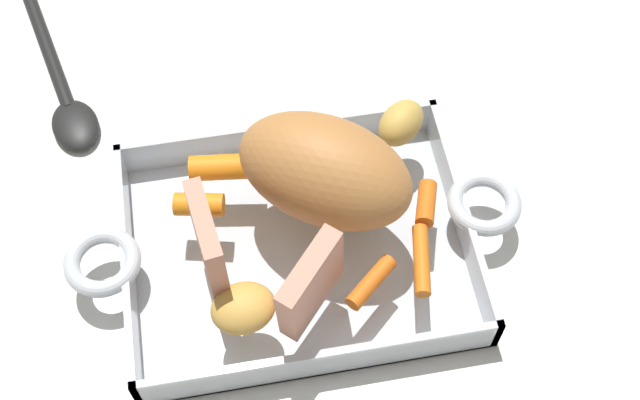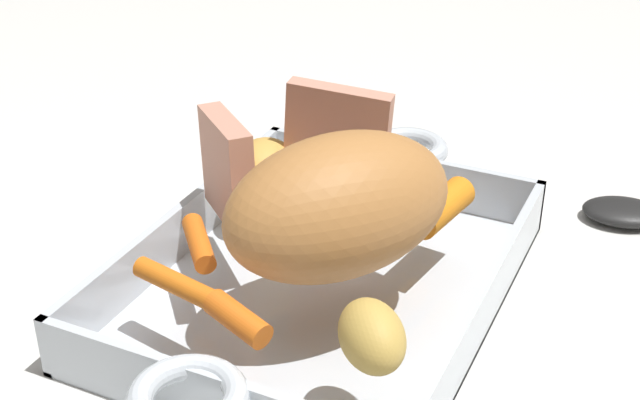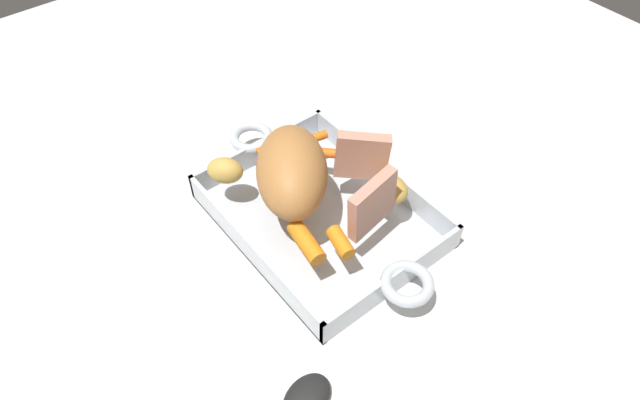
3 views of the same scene
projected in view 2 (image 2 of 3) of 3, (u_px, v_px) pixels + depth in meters
name	position (u px, v px, depth m)	size (l,w,h in m)	color
ground_plane	(322.00, 293.00, 0.66)	(1.72, 1.72, 0.00)	silver
roasting_dish	(322.00, 276.00, 0.65)	(0.42, 0.25, 0.05)	silver
pork_roast	(339.00, 206.00, 0.58)	(0.16, 0.10, 0.09)	#B9783E
roast_slice_thin	(228.00, 169.00, 0.64)	(0.02, 0.08, 0.08)	tan
roast_slice_thick	(337.00, 137.00, 0.69)	(0.02, 0.08, 0.08)	tan
baby_carrot_southwest	(232.00, 317.00, 0.54)	(0.02, 0.02, 0.04)	orange
baby_carrot_southeast	(441.00, 207.00, 0.65)	(0.02, 0.02, 0.06)	orange
baby_carrot_short	(199.00, 243.00, 0.61)	(0.01, 0.01, 0.05)	orange
baby_carrot_center_right	(177.00, 284.00, 0.57)	(0.01, 0.01, 0.07)	orange
baby_carrot_northeast	(408.00, 183.00, 0.68)	(0.02, 0.02, 0.04)	orange
potato_whole	(264.00, 162.00, 0.70)	(0.05, 0.05, 0.03)	gold
potato_near_roast	(372.00, 336.00, 0.50)	(0.05, 0.04, 0.04)	gold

